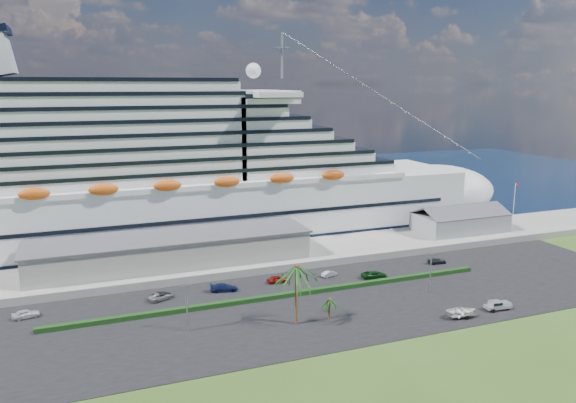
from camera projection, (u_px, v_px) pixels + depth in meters
name	position (u px, v px, depth m)	size (l,w,h in m)	color
ground	(359.00, 324.00, 96.49)	(420.00, 420.00, 0.00)	#344F1A
asphalt_lot	(331.00, 301.00, 106.51)	(140.00, 38.00, 0.12)	black
wharf	(279.00, 255.00, 132.80)	(240.00, 20.00, 1.80)	gray
water	(197.00, 192.00, 215.11)	(420.00, 160.00, 0.02)	black
cruise_ship	(167.00, 179.00, 143.84)	(191.00, 38.00, 54.00)	silver
terminal_building	(172.00, 249.00, 123.11)	(61.00, 15.00, 6.30)	gray
port_shed	(460.00, 222.00, 150.50)	(24.00, 12.31, 7.37)	gray
flagpole	(514.00, 202.00, 156.10)	(1.08, 0.16, 12.00)	silver
hedge	(283.00, 296.00, 108.14)	(88.00, 1.10, 0.90)	black
lamp_post_left	(187.00, 301.00, 92.78)	(1.60, 0.35, 8.27)	gray
lamp_post_right	(431.00, 268.00, 109.77)	(1.60, 0.35, 8.27)	gray
palm_tall	(297.00, 273.00, 94.71)	(8.82, 8.82, 11.13)	#47301E
palm_short	(329.00, 303.00, 96.42)	(3.53, 3.53, 4.56)	#47301E
parked_car_0	(26.00, 314.00, 98.70)	(1.83, 4.55, 1.55)	silver
parked_car_1	(161.00, 296.00, 107.29)	(1.52, 4.36, 1.44)	black
parked_car_2	(161.00, 296.00, 107.10)	(2.29, 4.96, 1.38)	gray
parked_car_3	(224.00, 287.00, 111.54)	(2.22, 5.45, 1.58)	#16204D
parked_car_4	(278.00, 279.00, 116.34)	(1.79, 4.46, 1.52)	maroon
parked_car_5	(329.00, 274.00, 120.10)	(1.29, 3.70, 1.22)	#9A9BA0
parked_car_6	(374.00, 275.00, 119.09)	(2.51, 5.45, 1.51)	#0D3611
parked_car_7	(437.00, 261.00, 128.69)	(1.78, 4.37, 1.27)	black
pickup_truck	(498.00, 305.00, 102.23)	(5.14, 2.32, 1.76)	black
boat_trailer	(462.00, 311.00, 98.71)	(6.44, 4.46, 1.82)	gray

